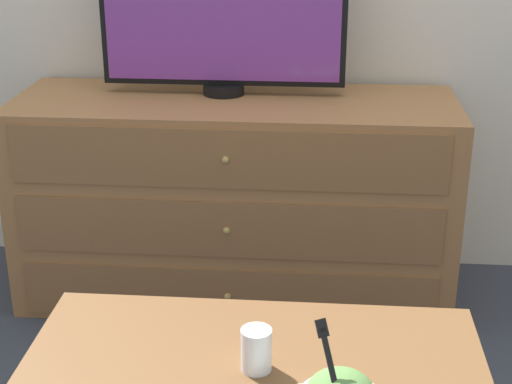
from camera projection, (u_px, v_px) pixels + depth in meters
ground_plane at (272, 256)px, 3.24m from camera, size 12.00×12.00×0.00m
dresser at (235, 200)px, 2.84m from camera, size 1.54×0.55×0.74m
tv at (223, 2)px, 2.66m from camera, size 0.85×0.15×0.62m
drink_cup at (256, 352)px, 1.69m from camera, size 0.07×0.07×0.10m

